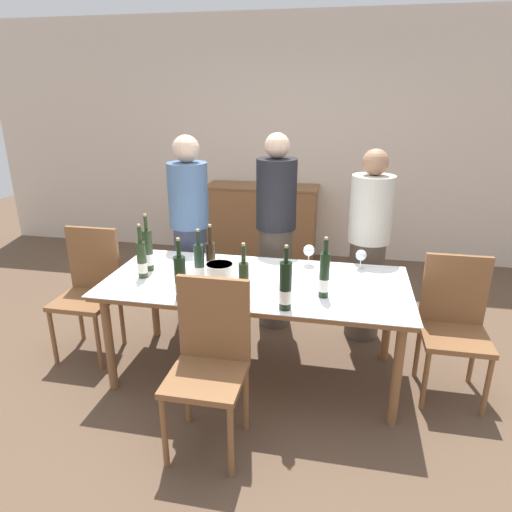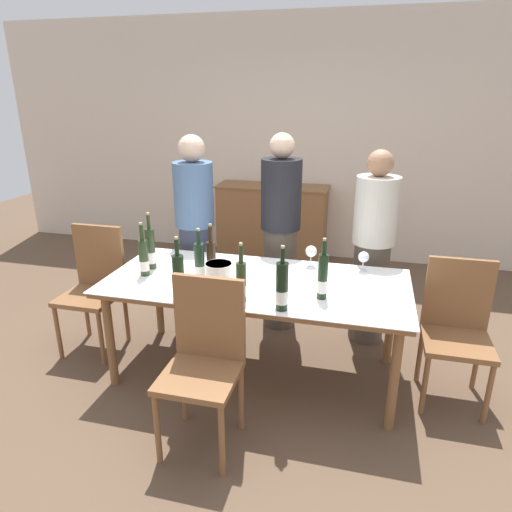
% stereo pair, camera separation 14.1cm
% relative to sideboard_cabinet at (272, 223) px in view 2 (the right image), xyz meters
% --- Properties ---
extents(ground_plane, '(12.00, 12.00, 0.00)m').
position_rel_sideboard_cabinet_xyz_m(ground_plane, '(0.41, -2.44, -0.46)').
color(ground_plane, brown).
extents(back_wall, '(8.00, 0.10, 2.80)m').
position_rel_sideboard_cabinet_xyz_m(back_wall, '(0.41, 0.29, 0.94)').
color(back_wall, beige).
rests_on(back_wall, ground_plane).
extents(sideboard_cabinet, '(1.32, 0.46, 0.91)m').
position_rel_sideboard_cabinet_xyz_m(sideboard_cabinet, '(0.00, 0.00, 0.00)').
color(sideboard_cabinet, brown).
rests_on(sideboard_cabinet, ground_plane).
extents(dining_table, '(2.07, 0.95, 0.73)m').
position_rel_sideboard_cabinet_xyz_m(dining_table, '(0.41, -2.44, 0.22)').
color(dining_table, brown).
rests_on(dining_table, ground_plane).
extents(ice_bucket, '(0.18, 0.18, 0.17)m').
position_rel_sideboard_cabinet_xyz_m(ice_bucket, '(0.21, -2.62, 0.37)').
color(ice_bucket, white).
rests_on(ice_bucket, dining_table).
extents(wine_bottle_0, '(0.08, 0.08, 0.40)m').
position_rel_sideboard_cabinet_xyz_m(wine_bottle_0, '(0.67, -2.82, 0.42)').
color(wine_bottle_0, black).
rests_on(wine_bottle_0, dining_table).
extents(wine_bottle_1, '(0.06, 0.06, 0.39)m').
position_rel_sideboard_cabinet_xyz_m(wine_bottle_1, '(0.88, -2.61, 0.42)').
color(wine_bottle_1, black).
rests_on(wine_bottle_1, dining_table).
extents(wine_bottle_2, '(0.07, 0.07, 0.42)m').
position_rel_sideboard_cabinet_xyz_m(wine_bottle_2, '(-0.39, -2.39, 0.42)').
color(wine_bottle_2, '#28381E').
rests_on(wine_bottle_2, dining_table).
extents(wine_bottle_3, '(0.07, 0.07, 0.37)m').
position_rel_sideboard_cabinet_xyz_m(wine_bottle_3, '(0.04, -2.53, 0.41)').
color(wine_bottle_3, '#1E3323').
rests_on(wine_bottle_3, dining_table).
extents(wine_bottle_4, '(0.07, 0.07, 0.40)m').
position_rel_sideboard_cabinet_xyz_m(wine_bottle_4, '(0.11, -2.48, 0.41)').
color(wine_bottle_4, '#332314').
rests_on(wine_bottle_4, dining_table).
extents(wine_bottle_5, '(0.06, 0.06, 0.38)m').
position_rel_sideboard_cabinet_xyz_m(wine_bottle_5, '(0.40, -2.77, 0.40)').
color(wine_bottle_5, '#28381E').
rests_on(wine_bottle_5, dining_table).
extents(wine_bottle_6, '(0.07, 0.07, 0.38)m').
position_rel_sideboard_cabinet_xyz_m(wine_bottle_6, '(-0.37, -2.53, 0.41)').
color(wine_bottle_6, '#28381E').
rests_on(wine_bottle_6, dining_table).
extents(wine_bottle_7, '(0.07, 0.07, 0.40)m').
position_rel_sideboard_cabinet_xyz_m(wine_bottle_7, '(0.02, -2.82, 0.42)').
color(wine_bottle_7, black).
rests_on(wine_bottle_7, dining_table).
extents(wine_glass_0, '(0.08, 0.08, 0.16)m').
position_rel_sideboard_cabinet_xyz_m(wine_glass_0, '(0.74, -2.06, 0.39)').
color(wine_glass_0, white).
rests_on(wine_glass_0, dining_table).
extents(wine_glass_1, '(0.07, 0.07, 0.14)m').
position_rel_sideboard_cabinet_xyz_m(wine_glass_1, '(-0.04, -2.33, 0.37)').
color(wine_glass_1, white).
rests_on(wine_glass_1, dining_table).
extents(wine_glass_2, '(0.08, 0.08, 0.15)m').
position_rel_sideboard_cabinet_xyz_m(wine_glass_2, '(1.12, -2.07, 0.38)').
color(wine_glass_2, white).
rests_on(wine_glass_2, dining_table).
extents(chair_near_front, '(0.42, 0.42, 0.99)m').
position_rel_sideboard_cabinet_xyz_m(chair_near_front, '(0.29, -3.13, 0.11)').
color(chair_near_front, brown).
rests_on(chair_near_front, ground_plane).
extents(chair_left_end, '(0.42, 0.42, 0.98)m').
position_rel_sideboard_cabinet_xyz_m(chair_left_end, '(-0.91, -2.35, 0.10)').
color(chair_left_end, brown).
rests_on(chair_left_end, ground_plane).
extents(chair_right_end, '(0.42, 0.42, 0.95)m').
position_rel_sideboard_cabinet_xyz_m(chair_right_end, '(1.74, -2.35, 0.08)').
color(chair_right_end, brown).
rests_on(chair_right_end, ground_plane).
extents(person_host, '(0.33, 0.33, 1.64)m').
position_rel_sideboard_cabinet_xyz_m(person_host, '(-0.30, -1.73, 0.37)').
color(person_host, '#383F56').
rests_on(person_host, ground_plane).
extents(person_guest_left, '(0.33, 0.33, 1.66)m').
position_rel_sideboard_cabinet_xyz_m(person_guest_left, '(0.43, -1.65, 0.38)').
color(person_guest_left, '#51473D').
rests_on(person_guest_left, ground_plane).
extents(person_guest_right, '(0.33, 0.33, 1.56)m').
position_rel_sideboard_cabinet_xyz_m(person_guest_right, '(1.18, -1.71, 0.32)').
color(person_guest_right, '#51473D').
rests_on(person_guest_right, ground_plane).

